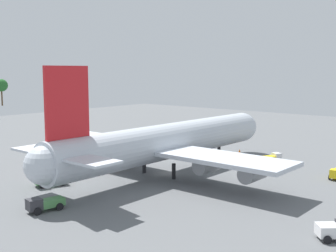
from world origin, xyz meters
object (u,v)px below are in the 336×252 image
(cargo_airplane, at_px, (168,142))
(cargo_loader, at_px, (335,230))
(safety_cone_nose, at_px, (240,151))
(baggage_tug, at_px, (272,158))
(pushback_tractor, at_px, (44,204))
(fuel_truck, at_px, (49,179))

(cargo_airplane, height_order, cargo_loader, cargo_airplane)
(cargo_loader, xyz_separation_m, safety_cone_nose, (38.73, 35.89, -0.79))
(cargo_loader, height_order, baggage_tug, cargo_loader)
(pushback_tractor, bearing_deg, baggage_tug, -11.14)
(pushback_tractor, height_order, safety_cone_nose, pushback_tractor)
(cargo_airplane, relative_size, safety_cone_nose, 83.08)
(cargo_loader, bearing_deg, baggage_tug, 36.81)
(safety_cone_nose, bearing_deg, fuel_truck, 169.29)
(baggage_tug, height_order, pushback_tractor, baggage_tug)
(pushback_tractor, bearing_deg, cargo_loader, -65.08)
(cargo_loader, distance_m, fuel_truck, 45.39)
(cargo_loader, height_order, safety_cone_nose, cargo_loader)
(cargo_loader, height_order, pushback_tractor, cargo_loader)
(pushback_tractor, xyz_separation_m, safety_cone_nose, (54.53, 1.90, -0.72))
(baggage_tug, relative_size, safety_cone_nose, 6.34)
(cargo_airplane, distance_m, fuel_truck, 22.34)
(baggage_tug, bearing_deg, safety_cone_nose, 62.08)
(baggage_tug, bearing_deg, cargo_airplane, 152.47)
(cargo_airplane, bearing_deg, baggage_tug, -27.53)
(fuel_truck, height_order, safety_cone_nose, fuel_truck)
(cargo_airplane, height_order, baggage_tug, cargo_airplane)
(fuel_truck, bearing_deg, baggage_tug, -26.57)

